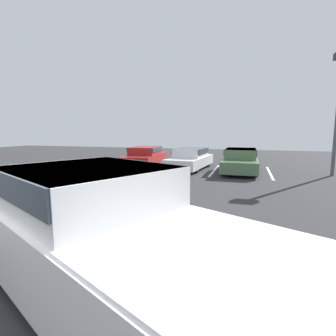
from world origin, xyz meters
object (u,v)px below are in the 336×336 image
Objects in this scene: wheel_stop_curb at (167,162)px; parked_sedan_c at (240,160)px; parked_sedan_b at (190,158)px; pickup_truck at (103,235)px; parked_sedan_a at (145,156)px.

parked_sedan_c is at bearing -28.32° from wheel_stop_curb.
pickup_truck is at bearing 11.96° from parked_sedan_b.
pickup_truck reaches higher than parked_sedan_b.
parked_sedan_a is at bearing -106.59° from wheel_stop_curb.
pickup_truck is 1.26× the size of parked_sedan_b.
parked_sedan_a is 2.56m from wheel_stop_curb.
parked_sedan_a is 2.37× the size of wheel_stop_curb.
parked_sedan_c is at bearing 109.41° from pickup_truck.
parked_sedan_a reaches higher than wheel_stop_curb.
pickup_truck is at bearing -76.01° from wheel_stop_curb.
parked_sedan_a is (-4.33, 12.17, -0.22)m from pickup_truck.
pickup_truck reaches higher than parked_sedan_c.
wheel_stop_curb is (0.71, 2.38, -0.59)m from parked_sedan_a.
wheel_stop_curb is (-5.00, 2.69, -0.60)m from parked_sedan_c.
parked_sedan_c reaches higher than parked_sedan_a.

